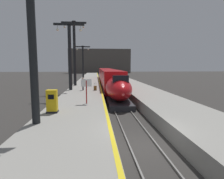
# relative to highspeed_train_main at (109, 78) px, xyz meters

# --- Properties ---
(ground_plane) EXTENTS (260.00, 260.00, 0.00)m
(ground_plane) POSITION_rel_highspeed_train_main_xyz_m (0.00, -26.45, -1.92)
(ground_plane) COLOR #33302D
(platform_left) EXTENTS (4.80, 110.00, 1.05)m
(platform_left) POSITION_rel_highspeed_train_main_xyz_m (-4.05, -1.70, -1.39)
(platform_left) COLOR gray
(platform_left) RESTS_ON ground
(platform_right) EXTENTS (4.80, 110.00, 1.05)m
(platform_right) POSITION_rel_highspeed_train_main_xyz_m (4.05, -1.70, -1.39)
(platform_right) COLOR gray
(platform_right) RESTS_ON ground
(platform_left_safety_stripe) EXTENTS (0.20, 107.80, 0.01)m
(platform_left_safety_stripe) POSITION_rel_highspeed_train_main_xyz_m (-1.77, -1.70, -0.87)
(platform_left_safety_stripe) COLOR yellow
(platform_left_safety_stripe) RESTS_ON platform_left
(rail_main_left) EXTENTS (0.08, 110.00, 0.12)m
(rail_main_left) POSITION_rel_highspeed_train_main_xyz_m (-0.75, 1.05, -1.86)
(rail_main_left) COLOR slate
(rail_main_left) RESTS_ON ground
(rail_main_right) EXTENTS (0.08, 110.00, 0.12)m
(rail_main_right) POSITION_rel_highspeed_train_main_xyz_m (0.75, 1.05, -1.86)
(rail_main_right) COLOR slate
(rail_main_right) RESTS_ON ground
(highspeed_train_main) EXTENTS (2.92, 38.88, 3.60)m
(highspeed_train_main) POSITION_rel_highspeed_train_main_xyz_m (0.00, 0.00, 0.00)
(highspeed_train_main) COLOR #B20F14
(highspeed_train_main) RESTS_ON ground
(station_column_near) EXTENTS (4.00, 0.68, 9.77)m
(station_column_near) POSITION_rel_highspeed_train_main_xyz_m (-5.85, -25.08, 5.07)
(station_column_near) COLOR black
(station_column_near) RESTS_ON platform_left
(station_column_mid) EXTENTS (4.00, 0.68, 8.90)m
(station_column_mid) POSITION_rel_highspeed_train_main_xyz_m (-5.90, -9.83, 4.51)
(station_column_mid) COLOR black
(station_column_mid) RESTS_ON platform_left
(station_column_far) EXTENTS (4.00, 0.68, 10.39)m
(station_column_far) POSITION_rel_highspeed_train_main_xyz_m (-5.90, -3.95, 5.29)
(station_column_far) COLOR black
(station_column_far) RESTS_ON platform_left
(station_column_distant) EXTENTS (4.00, 0.68, 8.63)m
(station_column_distant) POSITION_rel_highspeed_train_main_xyz_m (-5.90, 17.01, 4.36)
(station_column_distant) COLOR black
(station_column_distant) RESTS_ON platform_left
(passenger_near_edge) EXTENTS (0.28, 0.56, 1.69)m
(passenger_near_edge) POSITION_rel_highspeed_train_main_xyz_m (-4.20, -10.49, 0.12)
(passenger_near_edge) COLOR #23232D
(passenger_near_edge) RESTS_ON platform_left
(rolling_suitcase) EXTENTS (0.40, 0.22, 0.98)m
(rolling_suitcase) POSITION_rel_highspeed_train_main_xyz_m (-2.58, -10.65, -0.57)
(rolling_suitcase) COLOR brown
(rolling_suitcase) RESTS_ON platform_left
(ticket_machine_yellow) EXTENTS (0.76, 0.62, 1.60)m
(ticket_machine_yellow) POSITION_rel_highspeed_train_main_xyz_m (-5.55, -22.57, -0.13)
(ticket_machine_yellow) COLOR yellow
(ticket_machine_yellow) RESTS_ON platform_left
(departure_info_board) EXTENTS (0.90, 0.10, 2.12)m
(departure_info_board) POSITION_rel_highspeed_train_main_xyz_m (-3.31, -19.54, 0.64)
(departure_info_board) COLOR maroon
(departure_info_board) RESTS_ON platform_left
(terminus_back_wall) EXTENTS (36.00, 2.00, 14.00)m
(terminus_back_wall) POSITION_rel_highspeed_train_main_xyz_m (0.00, 75.55, 5.08)
(terminus_back_wall) COLOR #4C4742
(terminus_back_wall) RESTS_ON ground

